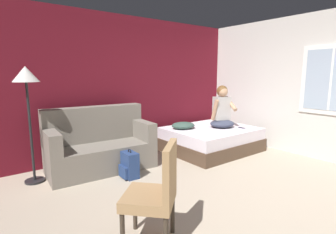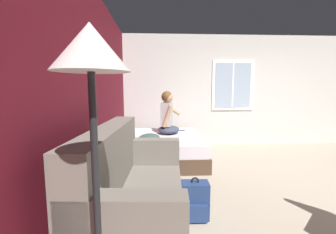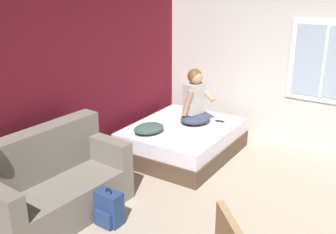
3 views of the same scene
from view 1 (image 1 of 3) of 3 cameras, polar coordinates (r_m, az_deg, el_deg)
ground_plane at (r=3.46m, az=20.77°, el=-18.71°), size 40.00×40.00×0.00m
wall_back_accent at (r=5.42m, az=-8.08°, el=6.75°), size 9.94×0.16×2.70m
bed at (r=5.57m, az=9.27°, el=-4.80°), size 1.78×1.49×0.48m
couch at (r=4.58m, az=-14.66°, el=-6.11°), size 1.75×0.93×1.04m
side_chair at (r=2.51m, az=-2.59°, el=-15.74°), size 0.65×0.65×0.98m
person_seated at (r=5.57m, az=11.68°, el=1.41°), size 0.61×0.55×0.88m
backpack at (r=4.16m, az=-8.42°, el=-10.38°), size 0.24×0.31×0.46m
throw_pillow at (r=5.35m, az=3.32°, el=-1.84°), size 0.57×0.50×0.14m
cell_phone at (r=5.64m, az=15.76°, el=-2.28°), size 0.08×0.15×0.01m
floor_lamp at (r=4.21m, az=-28.43°, el=6.03°), size 0.36×0.36×1.70m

